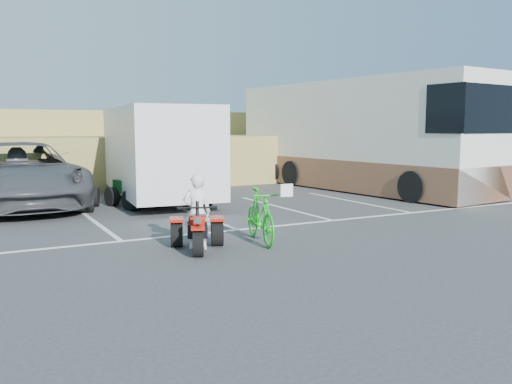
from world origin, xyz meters
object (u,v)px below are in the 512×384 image
rv_motorhome (356,143)px  quad_atv_blue (73,210)px  cargo_trailer (158,151)px  quad_atv_green (136,206)px  red_trike_atv (198,251)px  green_dirt_bike (260,216)px  rider (197,212)px  grey_pickup (20,175)px

rv_motorhome → quad_atv_blue: bearing=176.7°
cargo_trailer → quad_atv_blue: 3.20m
quad_atv_green → red_trike_atv: bearing=-109.2°
green_dirt_bike → cargo_trailer: (0.08, 6.93, 1.05)m
red_trike_atv → green_dirt_bike: green_dirt_bike is taller
red_trike_atv → cargo_trailer: (1.51, 7.03, 1.61)m
green_dirt_bike → quad_atv_green: size_ratio=1.14×
red_trike_atv → cargo_trailer: size_ratio=0.22×
green_dirt_bike → rv_motorhome: bearing=53.3°
rider → grey_pickup: grey_pickup is taller
rider → quad_atv_blue: size_ratio=0.86×
quad_atv_blue → cargo_trailer: bearing=29.2°
green_dirt_bike → quad_atv_green: green_dirt_bike is taller
cargo_trailer → quad_atv_green: cargo_trailer is taller
rider → quad_atv_blue: bearing=-58.0°
grey_pickup → rv_motorhome: bearing=-5.3°
rider → red_trike_atv: bearing=90.0°
grey_pickup → cargo_trailer: 4.14m
grey_pickup → cargo_trailer: size_ratio=1.05×
green_dirt_bike → grey_pickup: (-3.90, 7.83, 0.41)m
rider → green_dirt_bike: 1.39m
green_dirt_bike → grey_pickup: size_ratio=0.27×
red_trike_atv → cargo_trailer: cargo_trailer is taller
red_trike_atv → quad_atv_green: size_ratio=0.87×
red_trike_atv → quad_atv_blue: 6.67m
red_trike_atv → rider: size_ratio=0.97×
rv_motorhome → quad_atv_blue: 10.81m
green_dirt_bike → cargo_trailer: 7.01m
cargo_trailer → quad_atv_blue: bearing=-164.6°
cargo_trailer → quad_atv_blue: cargo_trailer is taller
green_dirt_bike → red_trike_atv: bearing=-164.0°
rider → rv_motorhome: rv_motorhome is taller
cargo_trailer → rv_motorhome: bearing=6.3°
red_trike_atv → quad_atv_green: quad_atv_green is taller
grey_pickup → rider: bearing=-73.5°
grey_pickup → rv_motorhome: rv_motorhome is taller
cargo_trailer → green_dirt_bike: bearing=-85.1°
rider → quad_atv_blue: (-1.27, 6.42, -0.74)m
quad_atv_blue → quad_atv_green: size_ratio=1.05×
grey_pickup → red_trike_atv: bearing=-74.2°
cargo_trailer → quad_atv_blue: (-2.72, -0.47, -1.61)m
green_dirt_bike → rider: bearing=-169.7°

